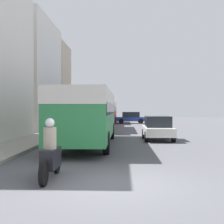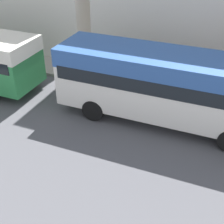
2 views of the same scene
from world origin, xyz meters
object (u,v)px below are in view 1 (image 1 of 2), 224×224
object	(u,v)px
car_far_curb	(131,117)
bus_following	(98,108)
motorcycle_behind_lead	(50,155)
bus_lead	(89,110)
bus_third_in_line	(106,109)
pedestrian_near_curb	(82,115)
car_crossing	(158,128)

from	to	relation	value
car_far_curb	bus_following	bearing A→B (deg)	-15.56
bus_following	motorcycle_behind_lead	world-z (taller)	bus_following
bus_lead	bus_third_in_line	distance (m)	24.94
bus_lead	pedestrian_near_curb	size ratio (longest dim) A/B	6.20
car_crossing	car_far_curb	world-z (taller)	car_crossing
car_far_curb	motorcycle_behind_lead	bearing A→B (deg)	-5.40
bus_third_in_line	car_far_curb	bearing A→B (deg)	-14.53
bus_lead	car_far_curb	distance (m)	24.29
bus_following	bus_third_in_line	xyz separation A→B (m)	(0.10, 12.92, -0.19)
bus_following	pedestrian_near_curb	distance (m)	11.23
car_crossing	pedestrian_near_curb	world-z (taller)	pedestrian_near_curb
pedestrian_near_curb	motorcycle_behind_lead	bearing A→B (deg)	-84.17
bus_third_in_line	pedestrian_near_curb	world-z (taller)	bus_third_in_line
bus_lead	car_far_curb	xyz separation A→B (m)	(2.88, 24.09, -1.10)
bus_lead	bus_third_in_line	bearing A→B (deg)	90.86
motorcycle_behind_lead	car_crossing	world-z (taller)	motorcycle_behind_lead
bus_third_in_line	pedestrian_near_curb	distance (m)	3.71
bus_third_in_line	car_crossing	size ratio (longest dim) A/B	2.65
bus_third_in_line	bus_lead	bearing A→B (deg)	-89.14
bus_third_in_line	car_far_curb	world-z (taller)	bus_third_in_line
motorcycle_behind_lead	pedestrian_near_curb	distance (m)	31.18
bus_following	car_far_curb	bearing A→B (deg)	74.44
motorcycle_behind_lead	pedestrian_near_curb	bearing A→B (deg)	95.83
car_crossing	bus_third_in_line	bearing A→B (deg)	-78.76
motorcycle_behind_lead	bus_third_in_line	bearing A→B (deg)	90.36
bus_following	car_crossing	size ratio (longest dim) A/B	2.47
bus_third_in_line	bus_following	bearing A→B (deg)	-90.45
car_crossing	bus_following	bearing A→B (deg)	-64.07
bus_following	bus_third_in_line	distance (m)	12.92
motorcycle_behind_lead	car_crossing	xyz separation A→B (m)	(4.21, 10.91, 0.09)
bus_lead	car_crossing	xyz separation A→B (m)	(4.04, 2.73, -1.10)
motorcycle_behind_lead	pedestrian_near_curb	xyz separation A→B (m)	(-3.16, 31.02, 0.38)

